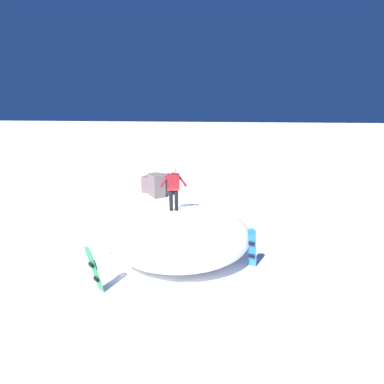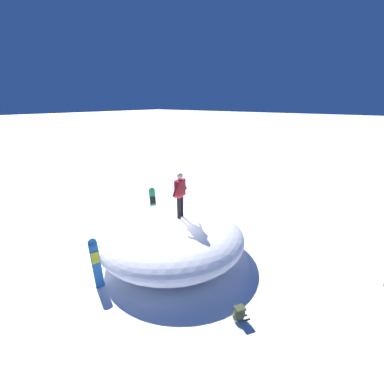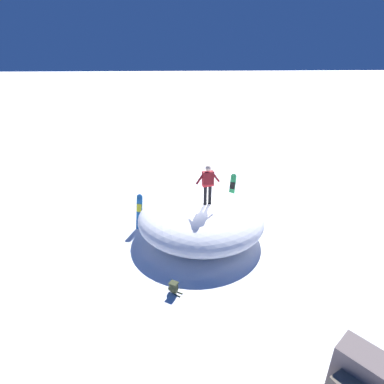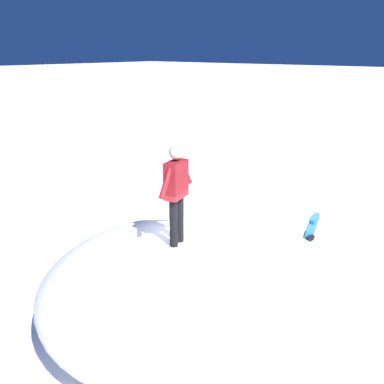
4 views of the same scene
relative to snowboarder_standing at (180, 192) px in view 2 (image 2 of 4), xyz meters
name	(u,v)px [view 2 (image 2 of 4)]	position (x,y,z in m)	size (l,w,h in m)	color
ground	(168,261)	(-0.08, -0.62, -2.56)	(240.00, 240.00, 0.00)	white
snow_mound	(172,237)	(-0.22, -0.24, -1.76)	(5.36, 5.27, 1.61)	white
snowboarder_standing	(180,192)	(0.00, 0.00, 0.00)	(0.31, 1.01, 1.67)	black
snowboard_primary_upright	(153,203)	(-3.21, 1.67, -1.74)	(0.45, 0.44, 1.59)	#1E8C47
snowboard_secondary_upright	(96,262)	(-1.03, -2.92, -1.75)	(0.46, 0.39, 1.58)	#2672BF
backpack_near	(204,226)	(-0.52, 2.26, -2.39)	(0.50, 0.27, 0.33)	#383D23
backpack_far	(239,313)	(3.28, -1.45, -2.34)	(0.43, 0.51, 0.44)	#383D23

